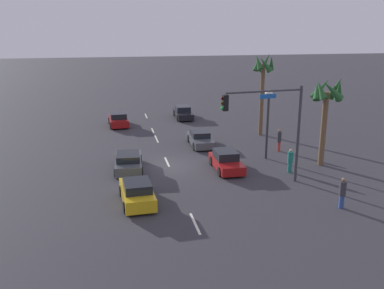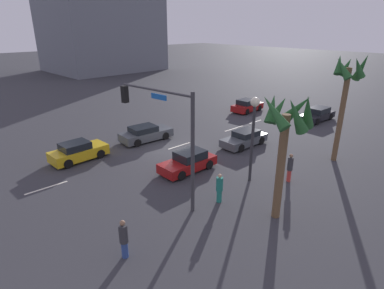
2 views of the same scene
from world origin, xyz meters
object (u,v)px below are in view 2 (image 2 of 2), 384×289
object	(u,v)px
car_4	(188,162)
car_3	(317,115)
car_0	(244,139)
car_5	(146,134)
car_1	(78,152)
pedestrian_2	(124,238)
car_2	(247,106)
pedestrian_1	(219,188)
building_1	(101,25)
pedestrian_0	(290,167)
palm_tree_1	(287,125)
traffic_signal	(166,126)
streetlamp	(254,123)
palm_tree_0	(348,81)

from	to	relation	value
car_4	car_3	bearing A→B (deg)	179.96
car_0	car_5	world-z (taller)	car_5
car_1	pedestrian_2	xyz separation A→B (m)	(2.95, 11.27, 0.31)
car_1	car_2	world-z (taller)	car_2
car_2	car_4	world-z (taller)	car_2
car_1	pedestrian_1	xyz separation A→B (m)	(-3.27, 10.88, 0.25)
car_3	building_1	xyz separation A→B (m)	(-2.85, -50.50, 8.48)
pedestrian_0	pedestrian_2	bearing A→B (deg)	-4.40
car_5	car_3	bearing A→B (deg)	157.35
car_0	palm_tree_1	world-z (taller)	palm_tree_1
palm_tree_1	car_4	bearing A→B (deg)	-92.88
pedestrian_1	building_1	bearing A→B (deg)	-111.94
car_5	traffic_signal	distance (m)	10.69
car_2	car_5	bearing A→B (deg)	1.11
car_0	car_3	bearing A→B (deg)	177.51
car_0	car_1	distance (m)	12.85
pedestrian_0	streetlamp	bearing A→B (deg)	-45.94
car_4	car_5	size ratio (longest dim) A/B	0.89
pedestrian_0	car_1	bearing A→B (deg)	-55.60
car_0	car_3	xyz separation A→B (m)	(-11.19, 0.49, 0.04)
car_0	palm_tree_1	bearing A→B (deg)	48.10
palm_tree_1	building_1	world-z (taller)	building_1
pedestrian_1	palm_tree_0	size ratio (longest dim) A/B	0.23
traffic_signal	pedestrian_2	world-z (taller)	traffic_signal
streetlamp	palm_tree_0	distance (m)	7.68
car_4	palm_tree_1	bearing A→B (deg)	87.12
car_1	streetlamp	xyz separation A→B (m)	(-6.62, 10.39, 3.16)
car_2	car_3	xyz separation A→B (m)	(-2.46, 7.14, -0.03)
palm_tree_0	traffic_signal	bearing A→B (deg)	-17.24
streetlamp	pedestrian_0	bearing A→B (deg)	134.06
car_4	traffic_signal	xyz separation A→B (m)	(3.34, 2.05, 3.71)
pedestrian_2	building_1	xyz separation A→B (m)	(-28.24, -55.08, 8.15)
building_1	pedestrian_2	bearing A→B (deg)	60.82
traffic_signal	car_3	bearing A→B (deg)	-174.48
car_3	palm_tree_0	size ratio (longest dim) A/B	0.59
car_2	traffic_signal	world-z (taller)	traffic_signal
car_3	palm_tree_0	distance (m)	11.67
traffic_signal	pedestrian_0	size ratio (longest dim) A/B	3.42
streetlamp	pedestrian_2	distance (m)	10.02
car_3	car_5	size ratio (longest dim) A/B	1.00
streetlamp	palm_tree_1	xyz separation A→B (m)	(2.26, 3.49, 1.11)
car_2	pedestrian_1	xyz separation A→B (m)	(16.72, 11.34, 0.25)
streetlamp	pedestrian_1	size ratio (longest dim) A/B	3.12
car_5	palm_tree_1	bearing A→B (deg)	83.42
car_1	traffic_signal	world-z (taller)	traffic_signal
pedestrian_0	building_1	distance (m)	59.03
palm_tree_0	car_2	bearing A→B (deg)	-115.67
pedestrian_0	pedestrian_1	bearing A→B (deg)	-13.93
pedestrian_1	palm_tree_0	world-z (taller)	palm_tree_0
pedestrian_1	car_5	bearing A→B (deg)	-103.82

